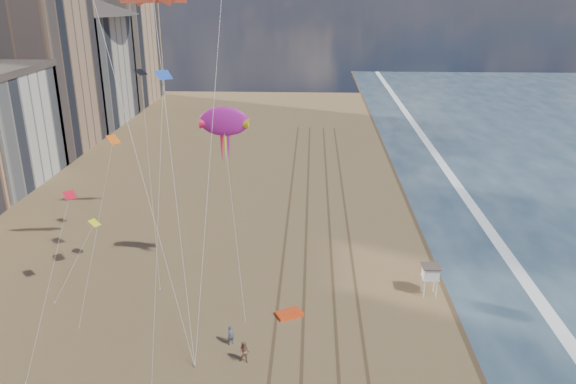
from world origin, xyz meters
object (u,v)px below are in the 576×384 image
at_px(kite_flyer_a, 231,335).
at_px(kite_flyer_b, 244,352).
at_px(grounded_kite, 289,314).
at_px(lifeguard_stand, 431,272).
at_px(show_kite, 224,122).

distance_m(kite_flyer_a, kite_flyer_b, 2.69).
bearing_deg(kite_flyer_a, grounded_kite, 6.76).
relative_size(lifeguard_stand, kite_flyer_b, 1.64).
distance_m(lifeguard_stand, show_kite, 23.68).
bearing_deg(lifeguard_stand, kite_flyer_a, -153.93).
relative_size(kite_flyer_a, kite_flyer_b, 0.94).
bearing_deg(lifeguard_stand, grounded_kite, -162.36).
bearing_deg(show_kite, lifeguard_stand, -3.71).
distance_m(grounded_kite, kite_flyer_a, 6.46).
bearing_deg(kite_flyer_b, kite_flyer_a, 130.90).
bearing_deg(kite_flyer_b, grounded_kite, 74.72).
relative_size(lifeguard_stand, show_kite, 0.17).
height_order(lifeguard_stand, kite_flyer_b, lifeguard_stand).
height_order(grounded_kite, show_kite, show_kite).
height_order(lifeguard_stand, kite_flyer_a, lifeguard_stand).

